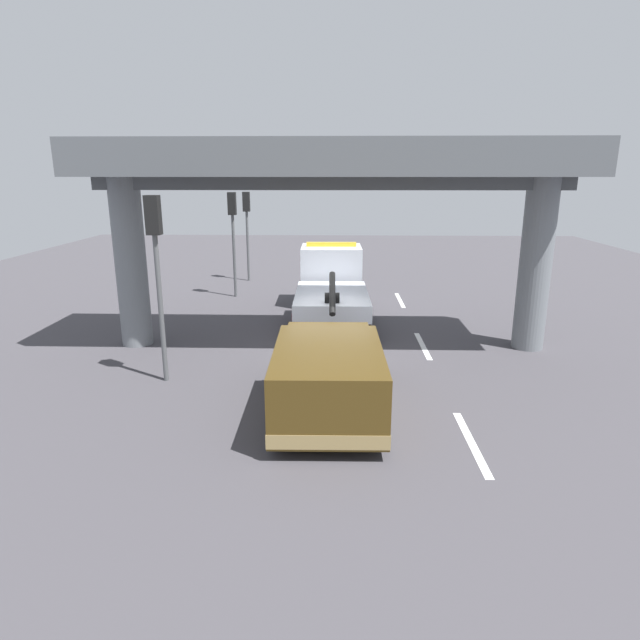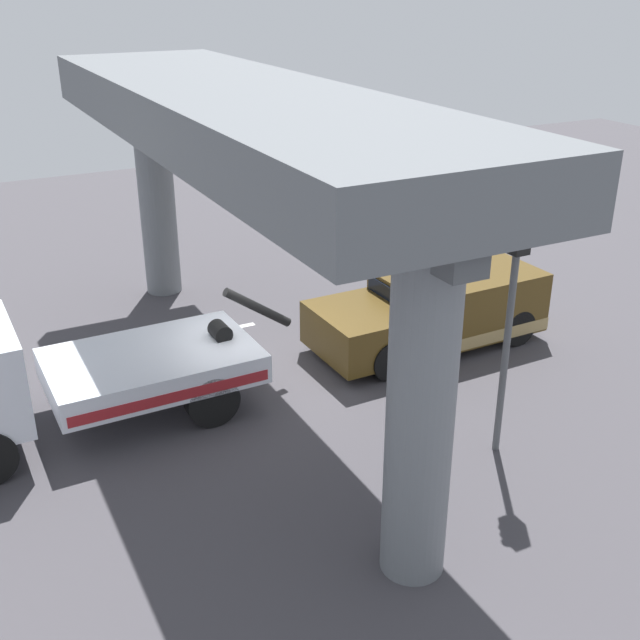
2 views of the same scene
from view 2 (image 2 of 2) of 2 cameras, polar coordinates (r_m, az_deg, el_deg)
ground_plane at (r=15.94m, az=-5.22°, el=-5.00°), size 60.00×40.00×0.10m
lane_stripe_west at (r=20.75m, az=7.22°, el=2.19°), size 2.60×0.16×0.01m
lane_stripe_mid at (r=18.26m, az=-8.58°, el=-1.04°), size 2.60×0.16×0.01m
tow_truck_white at (r=14.55m, az=-19.51°, el=-3.83°), size 7.27×2.49×2.46m
towed_van_green at (r=17.58m, az=8.48°, el=0.71°), size 5.23×2.28×1.58m
overpass_structure at (r=14.22m, az=-5.80°, el=13.00°), size 3.60×13.74×5.88m
traffic_light_near at (r=12.79m, az=13.93°, el=3.31°), size 0.39×0.32×4.53m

